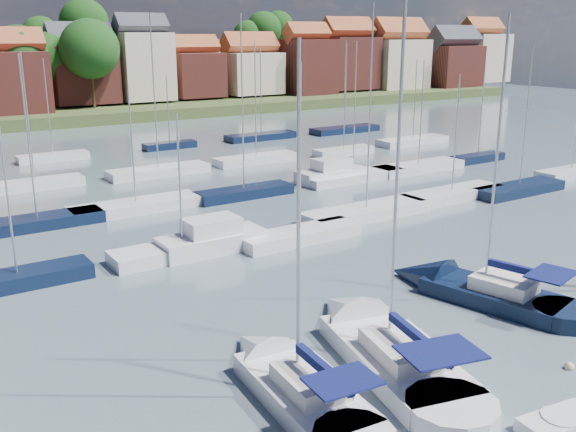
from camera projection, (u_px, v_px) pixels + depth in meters
ground at (166, 183)px, 60.48m from camera, size 260.00×260.00×0.00m
sailboat_left at (289, 381)px, 25.36m from camera, size 3.80×10.96×14.64m
sailboat_centre at (376, 342)px, 28.57m from camera, size 6.42×13.52×17.69m
sailboat_navy at (470, 290)px, 34.37m from camera, size 5.66×11.76×15.76m
tender at (560, 423)px, 22.78m from camera, size 3.14×1.75×0.65m
buoy_c at (417, 421)px, 23.37m from camera, size 0.54×0.54×0.54m
buoy_d at (569, 369)px, 26.98m from camera, size 0.41×0.41×0.41m
buoy_e at (455, 294)px, 34.79m from camera, size 0.51×0.51×0.51m
marina_field at (208, 186)px, 57.47m from camera, size 79.62×41.41×15.93m
far_shore_town at (0, 78)px, 134.84m from camera, size 212.46×90.00×22.27m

